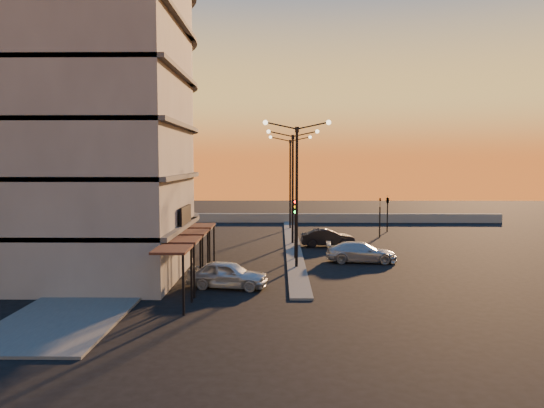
{
  "coord_description": "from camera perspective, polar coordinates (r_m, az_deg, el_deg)",
  "views": [
    {
      "loc": [
        -1.13,
        -33.8,
        6.86
      ],
      "look_at": [
        -1.67,
        6.41,
        3.66
      ],
      "focal_mm": 35.0,
      "sensor_mm": 36.0,
      "label": 1
    }
  ],
  "objects": [
    {
      "name": "ground",
      "position": [
        34.51,
        2.65,
        -6.92
      ],
      "size": [
        120.0,
        120.0,
        0.0
      ],
      "primitive_type": "plane",
      "color": "black",
      "rests_on": "ground"
    },
    {
      "name": "sidewalk_west",
      "position": [
        39.53,
        -13.02,
        -5.47
      ],
      "size": [
        5.0,
        40.0,
        0.12
      ],
      "primitive_type": "cube",
      "color": "#484846",
      "rests_on": "ground"
    },
    {
      "name": "median",
      "position": [
        44.34,
        2.22,
        -4.27
      ],
      "size": [
        1.2,
        36.0,
        0.12
      ],
      "primitive_type": "cube",
      "color": "#484846",
      "rests_on": "ground"
    },
    {
      "name": "parapet",
      "position": [
        60.22,
        3.74,
        -1.52
      ],
      "size": [
        44.0,
        0.5,
        1.0
      ],
      "primitive_type": "cube",
      "color": "slate",
      "rests_on": "ground"
    },
    {
      "name": "building",
      "position": [
        36.54,
        -20.34,
        12.21
      ],
      "size": [
        14.35,
        17.08,
        25.0
      ],
      "color": "slate",
      "rests_on": "ground"
    },
    {
      "name": "streetlamp_near",
      "position": [
        33.84,
        2.68,
        2.4
      ],
      "size": [
        4.32,
        0.32,
        9.51
      ],
      "color": "black",
      "rests_on": "ground"
    },
    {
      "name": "streetlamp_mid",
      "position": [
        43.83,
        2.25,
        2.89
      ],
      "size": [
        4.32,
        0.32,
        9.51
      ],
      "color": "black",
      "rests_on": "ground"
    },
    {
      "name": "streetlamp_far",
      "position": [
        53.82,
        1.97,
        3.2
      ],
      "size": [
        4.32,
        0.32,
        9.51
      ],
      "color": "black",
      "rests_on": "ground"
    },
    {
      "name": "traffic_light_main",
      "position": [
        36.9,
        2.52,
        -1.63
      ],
      "size": [
        0.28,
        0.44,
        4.25
      ],
      "color": "black",
      "rests_on": "ground"
    },
    {
      "name": "signal_east_a",
      "position": [
        48.91,
        11.52,
        -1.32
      ],
      "size": [
        0.13,
        0.16,
        3.6
      ],
      "color": "black",
      "rests_on": "ground"
    },
    {
      "name": "signal_east_b",
      "position": [
        53.01,
        12.33,
        0.38
      ],
      "size": [
        0.42,
        1.99,
        3.6
      ],
      "color": "black",
      "rests_on": "ground"
    },
    {
      "name": "car_hatchback",
      "position": [
        29.2,
        -4.8,
        -7.55
      ],
      "size": [
        4.62,
        2.52,
        1.49
      ],
      "primitive_type": "imported",
      "rotation": [
        0.0,
        0.0,
        1.39
      ],
      "color": "#B8BCC0",
      "rests_on": "ground"
    },
    {
      "name": "car_sedan",
      "position": [
        43.32,
        5.99,
        -3.62
      ],
      "size": [
        4.42,
        1.72,
        1.43
      ],
      "primitive_type": "imported",
      "rotation": [
        0.0,
        0.0,
        1.62
      ],
      "color": "black",
      "rests_on": "ground"
    },
    {
      "name": "car_wagon",
      "position": [
        36.91,
        9.57,
        -5.12
      ],
      "size": [
        4.93,
        2.31,
        1.39
      ],
      "primitive_type": "imported",
      "rotation": [
        0.0,
        0.0,
        1.49
      ],
      "color": "#AEB2B6",
      "rests_on": "ground"
    }
  ]
}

